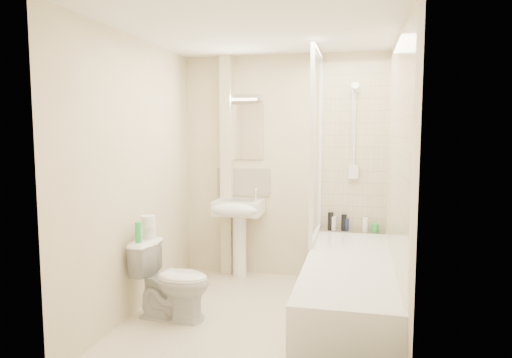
# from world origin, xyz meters

# --- Properties ---
(floor) EXTENTS (2.50, 2.50, 0.00)m
(floor) POSITION_xyz_m (0.00, 0.00, 0.00)
(floor) COLOR beige
(floor) RESTS_ON ground
(wall_back) EXTENTS (2.20, 0.02, 2.40)m
(wall_back) POSITION_xyz_m (0.00, 1.25, 1.20)
(wall_back) COLOR beige
(wall_back) RESTS_ON ground
(wall_left) EXTENTS (0.02, 2.50, 2.40)m
(wall_left) POSITION_xyz_m (-1.10, 0.00, 1.20)
(wall_left) COLOR beige
(wall_left) RESTS_ON ground
(wall_right) EXTENTS (0.02, 2.50, 2.40)m
(wall_right) POSITION_xyz_m (1.10, 0.00, 1.20)
(wall_right) COLOR beige
(wall_right) RESTS_ON ground
(ceiling) EXTENTS (2.20, 2.50, 0.02)m
(ceiling) POSITION_xyz_m (0.00, 0.00, 2.40)
(ceiling) COLOR white
(ceiling) RESTS_ON wall_back
(tile_back) EXTENTS (0.70, 0.01, 1.75)m
(tile_back) POSITION_xyz_m (0.75, 1.24, 1.42)
(tile_back) COLOR beige
(tile_back) RESTS_ON wall_back
(tile_right) EXTENTS (0.01, 2.10, 1.75)m
(tile_right) POSITION_xyz_m (1.09, 0.03, 1.42)
(tile_right) COLOR beige
(tile_right) RESTS_ON wall_right
(pipe_boxing) EXTENTS (0.12, 0.12, 2.40)m
(pipe_boxing) POSITION_xyz_m (-0.62, 1.19, 1.20)
(pipe_boxing) COLOR beige
(pipe_boxing) RESTS_ON ground
(splashback) EXTENTS (0.60, 0.02, 0.30)m
(splashback) POSITION_xyz_m (-0.45, 1.24, 1.03)
(splashback) COLOR beige
(splashback) RESTS_ON wall_back
(mirror) EXTENTS (0.46, 0.01, 0.60)m
(mirror) POSITION_xyz_m (-0.45, 1.24, 1.58)
(mirror) COLOR white
(mirror) RESTS_ON wall_back
(strip_light) EXTENTS (0.42, 0.07, 0.07)m
(strip_light) POSITION_xyz_m (-0.45, 1.22, 1.95)
(strip_light) COLOR silver
(strip_light) RESTS_ON wall_back
(bathtub) EXTENTS (0.70, 2.10, 0.55)m
(bathtub) POSITION_xyz_m (0.75, 0.03, 0.29)
(bathtub) COLOR white
(bathtub) RESTS_ON ground
(shower_screen) EXTENTS (0.04, 0.92, 1.80)m
(shower_screen) POSITION_xyz_m (0.40, 0.80, 1.45)
(shower_screen) COLOR white
(shower_screen) RESTS_ON bathtub
(shower_fixture) EXTENTS (0.10, 0.16, 0.99)m
(shower_fixture) POSITION_xyz_m (0.75, 1.19, 1.55)
(shower_fixture) COLOR white
(shower_fixture) RESTS_ON wall_back
(pedestal_sink) EXTENTS (0.50, 0.47, 0.97)m
(pedestal_sink) POSITION_xyz_m (-0.45, 1.01, 0.68)
(pedestal_sink) COLOR white
(pedestal_sink) RESTS_ON ground
(bottle_black_a) EXTENTS (0.06, 0.06, 0.19)m
(bottle_black_a) POSITION_xyz_m (0.53, 1.16, 0.65)
(bottle_black_a) COLOR black
(bottle_black_a) RESTS_ON bathtub
(bottle_white_a) EXTENTS (0.06, 0.06, 0.15)m
(bottle_white_a) POSITION_xyz_m (0.56, 1.16, 0.62)
(bottle_white_a) COLOR silver
(bottle_white_a) RESTS_ON bathtub
(bottle_black_b) EXTENTS (0.06, 0.06, 0.17)m
(bottle_black_b) POSITION_xyz_m (0.66, 1.16, 0.64)
(bottle_black_b) COLOR black
(bottle_black_b) RESTS_ON bathtub
(bottle_blue) EXTENTS (0.05, 0.05, 0.13)m
(bottle_blue) POSITION_xyz_m (0.69, 1.16, 0.62)
(bottle_blue) COLOR navy
(bottle_blue) RESTS_ON bathtub
(bottle_white_b) EXTENTS (0.05, 0.05, 0.15)m
(bottle_white_b) POSITION_xyz_m (0.88, 1.16, 0.62)
(bottle_white_b) COLOR white
(bottle_white_b) RESTS_ON bathtub
(bottle_green) EXTENTS (0.07, 0.07, 0.09)m
(bottle_green) POSITION_xyz_m (0.98, 1.16, 0.59)
(bottle_green) COLOR green
(bottle_green) RESTS_ON bathtub
(toilet) EXTENTS (0.47, 0.71, 0.66)m
(toilet) POSITION_xyz_m (-0.72, -0.12, 0.33)
(toilet) COLOR white
(toilet) RESTS_ON ground
(toilet_roll_lower) EXTENTS (0.11, 0.11, 0.10)m
(toilet_roll_lower) POSITION_xyz_m (-0.96, -0.04, 0.72)
(toilet_roll_lower) COLOR white
(toilet_roll_lower) RESTS_ON toilet
(toilet_roll_upper) EXTENTS (0.12, 0.12, 0.10)m
(toilet_roll_upper) POSITION_xyz_m (-0.96, -0.07, 0.82)
(toilet_roll_upper) COLOR white
(toilet_roll_upper) RESTS_ON toilet_roll_lower
(green_bottle) EXTENTS (0.05, 0.05, 0.17)m
(green_bottle) POSITION_xyz_m (-0.98, -0.21, 0.75)
(green_bottle) COLOR green
(green_bottle) RESTS_ON toilet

